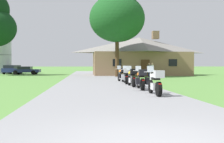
# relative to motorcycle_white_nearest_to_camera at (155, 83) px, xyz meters

# --- Properties ---
(ground_plane) EXTENTS (500.00, 500.00, 0.00)m
(ground_plane) POSITION_rel_motorcycle_white_nearest_to_camera_xyz_m (-1.98, 12.43, -0.62)
(ground_plane) COLOR #56893D
(asphalt_driveway) EXTENTS (6.40, 80.00, 0.06)m
(asphalt_driveway) POSITION_rel_motorcycle_white_nearest_to_camera_xyz_m (-1.98, 10.43, -0.59)
(asphalt_driveway) COLOR gray
(asphalt_driveway) RESTS_ON ground
(motorcycle_white_nearest_to_camera) EXTENTS (0.66, 2.08, 1.30)m
(motorcycle_white_nearest_to_camera) POSITION_rel_motorcycle_white_nearest_to_camera_xyz_m (0.00, 0.00, 0.00)
(motorcycle_white_nearest_to_camera) COLOR black
(motorcycle_white_nearest_to_camera) RESTS_ON asphalt_driveway
(motorcycle_orange_second_in_row) EXTENTS (0.75, 2.08, 1.30)m
(motorcycle_orange_second_in_row) POSITION_rel_motorcycle_white_nearest_to_camera_xyz_m (-0.08, 2.80, -0.01)
(motorcycle_orange_second_in_row) COLOR black
(motorcycle_orange_second_in_row) RESTS_ON asphalt_driveway
(motorcycle_yellow_third_in_row) EXTENTS (0.66, 2.08, 1.30)m
(motorcycle_yellow_third_in_row) POSITION_rel_motorcycle_white_nearest_to_camera_xyz_m (-0.20, 5.18, 0.00)
(motorcycle_yellow_third_in_row) COLOR black
(motorcycle_yellow_third_in_row) RESTS_ON asphalt_driveway
(motorcycle_white_fourth_in_row) EXTENTS (0.80, 2.08, 1.30)m
(motorcycle_white_fourth_in_row) POSITION_rel_motorcycle_white_nearest_to_camera_xyz_m (-0.20, 7.68, -0.01)
(motorcycle_white_fourth_in_row) COLOR black
(motorcycle_white_fourth_in_row) RESTS_ON asphalt_driveway
(motorcycle_orange_farthest_in_row) EXTENTS (0.88, 2.08, 1.30)m
(motorcycle_orange_farthest_in_row) POSITION_rel_motorcycle_white_nearest_to_camera_xyz_m (-0.16, 10.20, -0.01)
(motorcycle_orange_farthest_in_row) COLOR black
(motorcycle_orange_farthest_in_row) RESTS_ON asphalt_driveway
(stone_lodge) EXTENTS (13.51, 8.26, 6.18)m
(stone_lodge) POSITION_rel_motorcycle_white_nearest_to_camera_xyz_m (4.40, 26.36, 2.10)
(stone_lodge) COLOR #896B4C
(stone_lodge) RESTS_ON ground
(bystander_gray_shirt_near_lodge) EXTENTS (0.33, 0.52, 1.67)m
(bystander_gray_shirt_near_lodge) POSITION_rel_motorcycle_white_nearest_to_camera_xyz_m (4.50, 20.69, 0.31)
(bystander_gray_shirt_near_lodge) COLOR navy
(bystander_gray_shirt_near_lodge) RESTS_ON ground
(bystander_white_shirt_beside_signpost) EXTENTS (0.26, 0.55, 1.67)m
(bystander_white_shirt_beside_signpost) POSITION_rel_motorcycle_white_nearest_to_camera_xyz_m (4.50, 19.17, 0.31)
(bystander_white_shirt_beside_signpost) COLOR black
(bystander_white_shirt_beside_signpost) RESTS_ON ground
(tree_by_lodge_front) EXTENTS (6.46, 6.46, 11.85)m
(tree_by_lodge_front) POSITION_rel_motorcycle_white_nearest_to_camera_xyz_m (0.57, 20.27, 6.98)
(tree_by_lodge_front) COLOR #422D19
(tree_by_lodge_front) RESTS_ON ground
(metal_silo_distant) EXTENTS (3.60, 3.60, 7.05)m
(metal_silo_distant) POSITION_rel_motorcycle_white_nearest_to_camera_xyz_m (-17.11, 35.45, 2.91)
(metal_silo_distant) COLOR #B2B7BC
(metal_silo_distant) RESTS_ON ground
(parked_navy_suv_far_left) EXTENTS (2.33, 4.77, 1.40)m
(parked_navy_suv_far_left) POSITION_rel_motorcycle_white_nearest_to_camera_xyz_m (-14.53, 33.03, 0.16)
(parked_navy_suv_far_left) COLOR navy
(parked_navy_suv_far_left) RESTS_ON ground
(parked_navy_sedan_far_left) EXTENTS (4.27, 2.03, 1.20)m
(parked_navy_sedan_far_left) POSITION_rel_motorcycle_white_nearest_to_camera_xyz_m (-12.07, 30.78, 0.02)
(parked_navy_sedan_far_left) COLOR navy
(parked_navy_sedan_far_left) RESTS_ON ground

